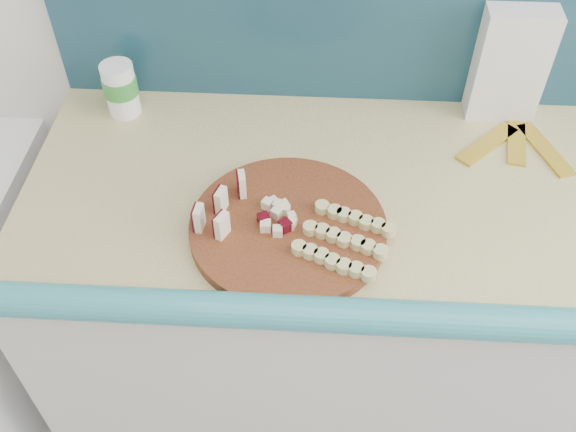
# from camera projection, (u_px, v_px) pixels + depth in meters

# --- Properties ---
(kitchen_counter) EXTENTS (2.20, 0.63, 0.91)m
(kitchen_counter) POSITION_uv_depth(u_px,v_px,m) (534.00, 329.00, 1.54)
(kitchen_counter) COLOR silver
(kitchen_counter) RESTS_ON ground
(cutting_board) EXTENTS (0.45, 0.45, 0.02)m
(cutting_board) POSITION_uv_depth(u_px,v_px,m) (288.00, 228.00, 1.14)
(cutting_board) COLOR #4A210F
(cutting_board) RESTS_ON kitchen_counter
(apple_wedges) EXTENTS (0.09, 0.14, 0.05)m
(apple_wedges) POSITION_uv_depth(u_px,v_px,m) (221.00, 206.00, 1.13)
(apple_wedges) COLOR #EDE8BE
(apple_wedges) RESTS_ON cutting_board
(apple_chunks) EXTENTS (0.05, 0.05, 0.02)m
(apple_chunks) POSITION_uv_depth(u_px,v_px,m) (276.00, 217.00, 1.13)
(apple_chunks) COLOR #F0E3C0
(apple_chunks) RESTS_ON cutting_board
(banana_slices) EXTENTS (0.18, 0.17, 0.02)m
(banana_slices) POSITION_uv_depth(u_px,v_px,m) (345.00, 239.00, 1.09)
(banana_slices) COLOR #CAC17B
(banana_slices) RESTS_ON cutting_board
(flour_bag) EXTENTS (0.14, 0.10, 0.24)m
(flour_bag) POSITION_uv_depth(u_px,v_px,m) (509.00, 60.00, 1.30)
(flour_bag) COLOR silver
(flour_bag) RESTS_ON kitchen_counter
(canister) EXTENTS (0.07, 0.07, 0.12)m
(canister) POSITION_uv_depth(u_px,v_px,m) (121.00, 88.00, 1.34)
(canister) COLOR white
(canister) RESTS_ON kitchen_counter
(banana_peel) EXTENTS (0.23, 0.20, 0.01)m
(banana_peel) POSITION_uv_depth(u_px,v_px,m) (516.00, 144.00, 1.31)
(banana_peel) COLOR gold
(banana_peel) RESTS_ON kitchen_counter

